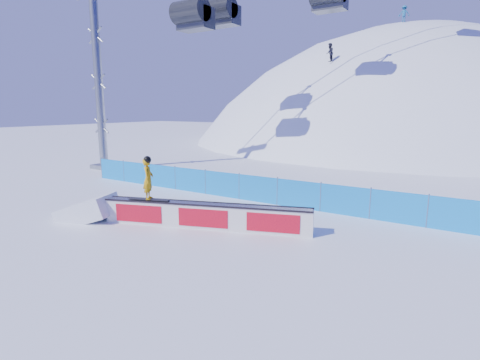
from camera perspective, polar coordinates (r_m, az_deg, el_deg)
The scene contains 7 objects.
ground at distance 13.64m, azimuth -6.85°, elevation -7.25°, with size 160.00×160.00×0.00m, color white.
snow_hill at distance 57.14m, azimuth 22.11°, elevation -12.81°, with size 64.00×64.00×64.00m.
safety_fence at distance 17.07m, azimuth 2.70°, elevation -1.38°, with size 22.05×0.05×1.30m.
rail_box at distance 13.49m, azimuth -5.35°, elevation -5.43°, with size 7.39×3.02×0.92m.
snow_ramp at distance 15.76m, azimuth -22.08°, elevation -5.50°, with size 2.06×1.37×0.77m, color white, non-canonical shape.
snowboarder at distance 14.03m, azimuth -13.82°, elevation 0.23°, with size 1.56×0.78×1.62m.
distant_skiers at distance 40.66m, azimuth 26.48°, elevation 19.71°, with size 14.74×11.85×6.59m.
Camera 1 is at (8.28, -9.98, 4.24)m, focal length 28.00 mm.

